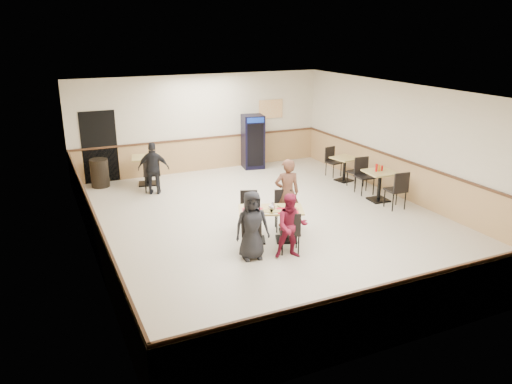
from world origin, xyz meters
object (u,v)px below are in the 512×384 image
pepsi_cooler (253,142)px  lone_diner (154,168)px  diner_man_opposite (287,193)px  main_table (271,220)px  diner_woman_left (252,225)px  side_table_near (380,181)px  back_table (146,166)px  side_table_far (345,165)px  trash_bin (100,173)px  diner_woman_right (291,226)px

pepsi_cooler → lone_diner: bearing=-150.1°
diner_man_opposite → pepsi_cooler: size_ratio=0.93×
main_table → lone_diner: size_ratio=1.05×
diner_woman_left → side_table_near: 4.77m
diner_man_opposite → pepsi_cooler: pepsi_cooler is taller
lone_diner → side_table_near: 6.03m
main_table → pepsi_cooler: pepsi_cooler is taller
main_table → pepsi_cooler: 5.87m
main_table → back_table: back_table is taller
side_table_far → back_table: size_ratio=0.85×
side_table_near → back_table: back_table is taller
diner_man_opposite → side_table_far: diner_man_opposite is taller
lone_diner → side_table_near: bearing=171.6°
lone_diner → pepsi_cooler: size_ratio=0.84×
diner_woman_left → main_table: bearing=49.3°
main_table → diner_woman_left: size_ratio=1.09×
diner_woman_left → side_table_near: bearing=30.2°
diner_man_opposite → main_table: bearing=53.3°
main_table → trash_bin: bearing=138.3°
main_table → back_table: (-1.49, 5.10, 0.07)m
diner_man_opposite → side_table_far: bearing=-130.4°
diner_woman_right → trash_bin: size_ratio=1.64×
diner_woman_left → trash_bin: size_ratio=1.72×
diner_woman_left → trash_bin: bearing=117.4°
trash_bin → main_table: bearing=-63.2°
main_table → side_table_far: size_ratio=1.92×
lone_diner → side_table_far: (5.39, -1.15, -0.24)m
side_table_far → pepsi_cooler: 3.11m
diner_woman_left → lone_diner: lone_diner is taller
main_table → side_table_near: size_ratio=1.88×
diner_woman_right → side_table_far: size_ratio=1.69×
diner_man_opposite → side_table_far: 4.02m
diner_woman_left → side_table_far: size_ratio=1.77×
side_table_far → back_table: back_table is taller
side_table_near → trash_bin: trash_bin is taller
side_table_near → pepsi_cooler: size_ratio=0.47×
diner_man_opposite → pepsi_cooler: 5.07m
diner_woman_left → trash_bin: (-2.05, 6.05, -0.29)m
diner_woman_left → side_table_near: size_ratio=1.73×
side_table_near → side_table_far: bearing=84.6°
diner_woman_right → back_table: diner_woman_right is taller
back_table → pepsi_cooler: 3.58m
diner_woman_left → side_table_far: 5.86m
side_table_far → trash_bin: bearing=159.9°
side_table_near → side_table_far: 1.87m
side_table_near → diner_woman_right: bearing=-151.3°
main_table → trash_bin: (-2.75, 5.45, -0.08)m
diner_woman_left → diner_man_opposite: bearing=49.3°
diner_woman_right → trash_bin: (-2.76, 6.33, -0.26)m
side_table_near → pepsi_cooler: (-1.67, 4.34, 0.33)m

